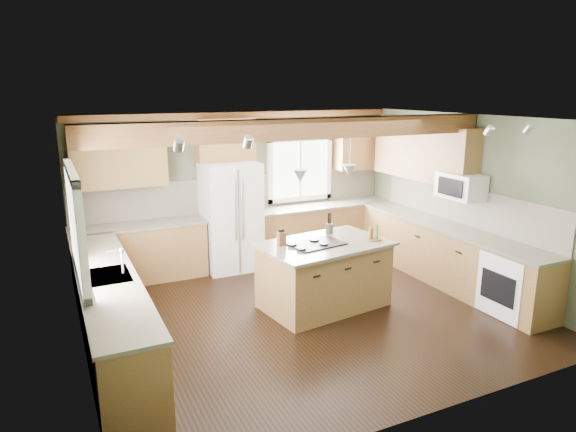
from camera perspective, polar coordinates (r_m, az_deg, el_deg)
name	(u,v)px	position (r m, az deg, el deg)	size (l,w,h in m)	color
floor	(305,312)	(7.12, 1.92, -10.63)	(5.60, 5.60, 0.00)	black
ceiling	(307,119)	(6.48, 2.11, 10.75)	(5.60, 5.60, 0.00)	silver
wall_back	(240,187)	(8.92, -5.41, 3.17)	(5.60, 5.60, 0.00)	#444934
wall_left	(75,248)	(5.98, -22.60, -3.29)	(5.00, 5.00, 0.00)	#444934
wall_right	(468,200)	(8.32, 19.39, 1.65)	(5.00, 5.00, 0.00)	#444934
ceiling_beam	(304,129)	(6.57, 1.74, 9.66)	(5.55, 0.26, 0.26)	#4F2D16
soffit_trim	(240,115)	(8.68, -5.37, 11.12)	(5.55, 0.20, 0.10)	#4F2D16
backsplash_back	(240,193)	(8.93, -5.36, 2.59)	(5.58, 0.03, 0.58)	brown
backsplash_right	(465,206)	(8.37, 19.03, 1.10)	(0.03, 3.70, 0.58)	brown
base_cab_back_left	(140,254)	(8.42, -16.09, -4.03)	(2.02, 0.60, 0.88)	brown
counter_back_left	(138,225)	(8.29, -16.30, -1.01)	(2.06, 0.64, 0.04)	#433E31
base_cab_back_right	(322,230)	(9.46, 3.85, -1.52)	(2.62, 0.60, 0.88)	brown
counter_back_right	(323,205)	(9.35, 3.89, 1.20)	(2.66, 0.64, 0.04)	#433E31
base_cab_left	(110,315)	(6.34, -19.15, -10.32)	(0.60, 3.70, 0.88)	brown
counter_left	(107,277)	(6.17, -19.49, -6.41)	(0.64, 3.74, 0.04)	#433E31
base_cab_right	(447,256)	(8.37, 17.21, -4.22)	(0.60, 3.70, 0.88)	brown
counter_right	(449,227)	(8.24, 17.44, -1.18)	(0.64, 3.74, 0.04)	#433E31
upper_cab_back_left	(118,158)	(8.19, -18.33, 6.17)	(1.40, 0.35, 0.90)	brown
upper_cab_over_fridge	(225,140)	(8.54, -7.04, 8.41)	(0.96, 0.35, 0.70)	brown
upper_cab_right	(423,152)	(8.76, 14.78, 6.87)	(0.35, 2.20, 0.90)	brown
upper_cab_back_corner	(359,145)	(9.70, 7.85, 7.85)	(0.90, 0.35, 0.90)	brown
window_left	(74,224)	(5.97, -22.66, -0.84)	(0.04, 1.60, 1.05)	white
window_back	(299,169)	(9.31, 1.28, 5.25)	(1.10, 0.04, 1.00)	white
sink	(107,277)	(6.17, -19.49, -6.37)	(0.50, 0.65, 0.03)	#262628
faucet	(122,262)	(6.14, -17.93, -4.90)	(0.02, 0.02, 0.28)	#B2B2B7
dishwasher	(129,370)	(5.18, -17.25, -15.99)	(0.60, 0.60, 0.84)	white
oven	(514,284)	(7.53, 23.84, -6.95)	(0.60, 0.72, 0.84)	white
microwave	(461,186)	(8.09, 18.67, 3.17)	(0.40, 0.70, 0.38)	white
pendant_left	(300,176)	(6.56, 1.36, 4.46)	(0.18, 0.18, 0.16)	#B2B2B7
pendant_right	(350,171)	(7.05, 6.85, 5.03)	(0.18, 0.18, 0.16)	#B2B2B7
refrigerator	(231,216)	(8.56, -6.35, -0.05)	(0.90, 0.74, 1.80)	silver
island	(324,276)	(7.17, 4.00, -6.67)	(1.64, 1.00, 0.88)	brown
island_top	(324,244)	(7.02, 4.06, -3.16)	(1.75, 1.11, 0.04)	#433E31
cooktop	(316,244)	(6.93, 3.17, -3.11)	(0.71, 0.47, 0.02)	black
knife_block	(281,239)	(6.87, -0.73, -2.55)	(0.11, 0.08, 0.18)	brown
utensil_crock	(329,229)	(7.46, 4.61, -1.39)	(0.11, 0.11, 0.14)	#433A36
bottle_tray	(374,233)	(7.22, 9.52, -1.83)	(0.22, 0.22, 0.20)	brown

